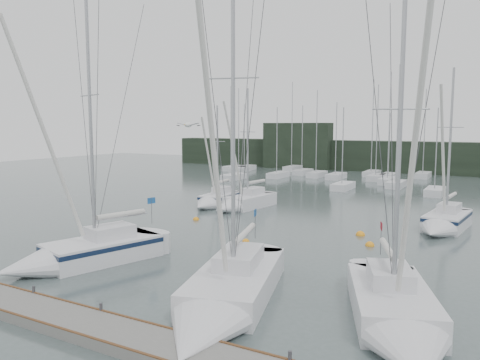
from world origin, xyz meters
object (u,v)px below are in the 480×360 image
object	(u,v)px
sailboat_near_center	(222,302)
sailboat_near_right	(400,322)
sailboat_mid_a	(214,201)
buoy_a	(246,242)
sailboat_near_left	(74,256)
buoy_b	(370,246)
buoy_c	(196,220)
buoy_d	(360,235)
sailboat_mid_b	(241,203)
sailboat_mid_d	(443,224)

from	to	relation	value
sailboat_near_center	sailboat_near_right	xyz separation A→B (m)	(6.62, 1.49, -0.00)
sailboat_mid_a	sailboat_near_center	bearing A→B (deg)	-60.73
sailboat_near_right	buoy_a	distance (m)	14.73
sailboat_near_center	buoy_a	xyz separation A→B (m)	(-4.77, 10.82, -0.56)
sailboat_near_left	buoy_b	world-z (taller)	sailboat_near_left
buoy_c	sailboat_near_right	bearing A→B (deg)	-36.85
sailboat_near_left	buoy_b	xyz separation A→B (m)	(12.88, 12.25, -0.62)
sailboat_near_center	buoy_d	size ratio (longest dim) A/B	25.55
sailboat_near_right	sailboat_near_center	bearing A→B (deg)	172.42
buoy_c	buoy_d	size ratio (longest dim) A/B	0.79
sailboat_near_left	buoy_d	bearing A→B (deg)	68.90
sailboat_near_right	sailboat_mid_a	xyz separation A→B (m)	(-20.41, 19.67, -0.01)
buoy_c	sailboat_near_center	bearing A→B (deg)	-52.40
sailboat_mid_b	sailboat_mid_d	xyz separation A→B (m)	(17.03, -0.72, 0.04)
sailboat_mid_a	sailboat_mid_b	distance (m)	2.87
sailboat_near_left	sailboat_near_right	distance (m)	16.97
sailboat_near_center	buoy_a	bearing A→B (deg)	98.25
buoy_c	buoy_d	xyz separation A→B (m)	(13.01, 1.16, 0.00)
sailboat_near_center	sailboat_mid_b	size ratio (longest dim) A/B	1.40
sailboat_near_left	sailboat_mid_d	distance (m)	25.00
sailboat_near_left	sailboat_near_right	size ratio (longest dim) A/B	1.12
sailboat_near_center	buoy_d	xyz separation A→B (m)	(1.26, 16.41, -0.56)
buoy_a	buoy_b	xyz separation A→B (m)	(7.30, 3.07, 0.00)
buoy_d	sailboat_mid_d	bearing A→B (deg)	39.75
sailboat_near_right	buoy_d	size ratio (longest dim) A/B	21.84
buoy_a	sailboat_near_center	bearing A→B (deg)	-66.22
sailboat_near_right	buoy_b	bearing A→B (deg)	87.99
buoy_d	sailboat_near_right	bearing A→B (deg)	-70.26
buoy_d	sailboat_near_left	bearing A→B (deg)	-128.18
sailboat_mid_d	sailboat_near_right	bearing A→B (deg)	-81.58
sailboat_mid_b	buoy_a	bearing A→B (deg)	-51.68
sailboat_near_right	sailboat_mid_a	bearing A→B (deg)	115.80
sailboat_mid_b	buoy_b	distance (m)	15.30
sailboat_mid_a	buoy_a	distance (m)	13.73
sailboat_mid_d	buoy_a	size ratio (longest dim) A/B	25.34
sailboat_near_right	sailboat_mid_a	size ratio (longest dim) A/B	1.37
sailboat_mid_d	buoy_c	xyz separation A→B (m)	(-17.86, -5.20, -0.58)
sailboat_mid_b	buoy_c	bearing A→B (deg)	-90.36
sailboat_mid_b	buoy_a	distance (m)	12.05
sailboat_near_left	buoy_b	size ratio (longest dim) A/B	27.18
sailboat_near_right	buoy_d	bearing A→B (deg)	89.49
buoy_b	buoy_c	bearing A→B (deg)	174.55
sailboat_near_right	sailboat_mid_d	world-z (taller)	sailboat_near_right
sailboat_mid_d	buoy_c	world-z (taller)	sailboat_mid_d
sailboat_mid_b	buoy_b	size ratio (longest dim) A/B	20.41
sailboat_mid_a	buoy_b	bearing A→B (deg)	-27.83
sailboat_near_left	sailboat_mid_d	bearing A→B (deg)	65.88
sailboat_near_center	buoy_b	bearing A→B (deg)	64.15
sailboat_mid_a	buoy_a	xyz separation A→B (m)	(9.02, -10.34, -0.55)
sailboat_near_right	sailboat_mid_b	size ratio (longest dim) A/B	1.19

